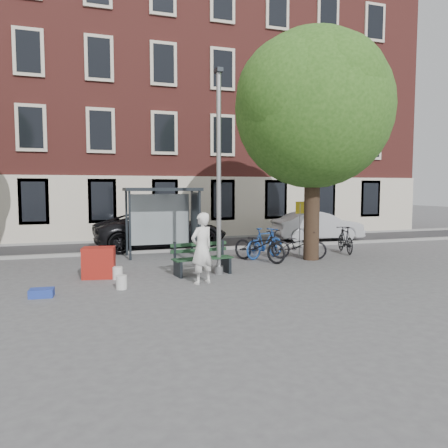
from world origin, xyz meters
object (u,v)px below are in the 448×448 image
at_px(car_silver, 318,226).
at_px(bike_d, 345,240).
at_px(bus_shelter, 172,206).
at_px(bike_b, 265,243).
at_px(lamppost, 219,182).
at_px(red_stand, 99,263).
at_px(bike_c, 259,245).
at_px(bench, 202,260).
at_px(bike_a, 299,245).
at_px(painter, 202,248).
at_px(car_dark, 161,230).
at_px(notice_sign, 300,215).

bearing_deg(car_silver, bike_d, 169.21).
height_order(bus_shelter, bike_b, bus_shelter).
relative_size(lamppost, bike_d, 3.37).
xyz_separation_m(lamppost, red_stand, (-3.50, 0.49, -2.33)).
xyz_separation_m(bike_b, bike_c, (-0.48, -0.61, 0.01)).
height_order(bike_c, red_stand, bike_c).
distance_m(bike_b, bike_d, 3.62).
bearing_deg(bike_d, bench, 35.91).
relative_size(bus_shelter, red_stand, 3.17).
height_order(bike_a, red_stand, bike_a).
relative_size(bus_shelter, bike_b, 1.49).
relative_size(painter, bike_c, 0.88).
bearing_deg(bus_shelter, car_dark, 91.68).
height_order(car_dark, notice_sign, notice_sign).
bearing_deg(bike_a, bench, 138.55).
distance_m(bus_shelter, car_dark, 2.42).
bearing_deg(painter, bike_c, -160.11).
distance_m(car_dark, notice_sign, 6.04).
bearing_deg(bench, bike_a, 14.10).
height_order(bench, bike_c, bike_c).
bearing_deg(car_silver, red_stand, 123.31).
bearing_deg(bike_a, bike_d, -45.51).
xyz_separation_m(bike_b, car_dark, (-3.17, 3.97, 0.22)).
height_order(bench, bike_b, bike_b).
relative_size(bike_a, car_dark, 0.35).
distance_m(painter, car_dark, 7.42).
bearing_deg(notice_sign, painter, -143.20).
height_order(bus_shelter, bike_d, bus_shelter).
height_order(bus_shelter, bench, bus_shelter).
xyz_separation_m(bench, bike_c, (2.54, 1.57, 0.15)).
height_order(painter, car_silver, painter).
bearing_deg(car_silver, car_dark, 95.78).
bearing_deg(bike_b, lamppost, 108.47).
height_order(lamppost, car_silver, lamppost).
bearing_deg(car_silver, bike_c, 137.20).
relative_size(car_silver, notice_sign, 2.13).
distance_m(lamppost, bus_shelter, 4.24).
bearing_deg(bike_a, red_stand, 126.83).
xyz_separation_m(red_stand, notice_sign, (7.64, 2.17, 1.10)).
xyz_separation_m(bus_shelter, painter, (-0.24, -5.28, -0.94)).
relative_size(lamppost, bike_a, 3.04).
bearing_deg(bike_d, notice_sign, 11.47).
distance_m(lamppost, bike_a, 4.60).
relative_size(bike_c, bike_d, 1.22).
height_order(bike_c, car_silver, car_silver).
height_order(car_dark, red_stand, car_dark).
distance_m(bike_c, red_stand, 5.65).
distance_m(bus_shelter, bench, 4.27).
bearing_deg(painter, bike_b, -158.95).
bearing_deg(bike_b, bus_shelter, 35.74).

